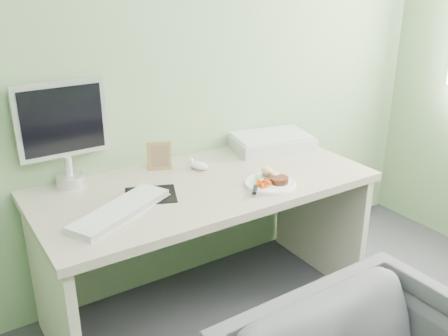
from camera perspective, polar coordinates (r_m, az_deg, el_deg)
wall_back at (r=2.53m, az=-6.88°, el=14.38°), size 3.50×0.00×3.50m
desk at (r=2.45m, az=-2.14°, el=-5.52°), size 1.60×0.75×0.73m
plate at (r=2.34m, az=5.31°, el=-1.80°), size 0.24×0.24×0.01m
steak at (r=2.34m, az=6.31°, el=-1.37°), size 0.10×0.10×0.03m
potato_pile at (r=2.39m, az=5.21°, el=-0.48°), size 0.10×0.07×0.05m
carrot_heap at (r=2.30m, az=4.56°, el=-1.59°), size 0.07×0.06×0.04m
steak_knife at (r=2.26m, az=3.63°, el=-2.14°), size 0.15×0.18×0.02m
mousepad at (r=2.25m, az=-8.39°, el=-3.07°), size 0.28×0.27×0.00m
keyboard at (r=2.11m, az=-11.77°, el=-4.68°), size 0.50×0.35×0.02m
computer_mouse at (r=2.51m, az=-2.86°, el=0.26°), size 0.09×0.12×0.04m
photo_frame at (r=2.50m, az=-7.44°, el=1.39°), size 0.12×0.06×0.15m
eyedrop_bottle at (r=2.53m, az=-3.77°, el=0.65°), size 0.02×0.02×0.06m
scanner at (r=2.82m, az=5.43°, el=2.96°), size 0.49×0.38×0.07m
monitor at (r=2.35m, az=-17.93°, el=4.31°), size 0.41×0.13×0.49m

